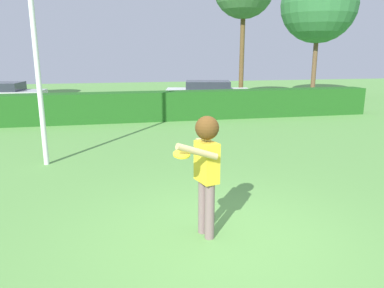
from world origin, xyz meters
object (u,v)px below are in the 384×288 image
(person, at_px, (206,162))
(frisbee, at_px, (182,154))
(lamppost, at_px, (32,12))
(parked_car_white, at_px, (208,92))
(birch_tree, at_px, (319,5))

(person, distance_m, frisbee, 0.53)
(frisbee, height_order, lamppost, lamppost)
(frisbee, relative_size, lamppost, 0.04)
(person, distance_m, parked_car_white, 13.93)
(parked_car_white, xyz_separation_m, birch_tree, (7.12, 2.21, 4.65))
(person, height_order, birch_tree, birch_tree)
(lamppost, relative_size, birch_tree, 0.85)
(person, xyz_separation_m, frisbee, (-0.40, -0.28, 0.21))
(frisbee, relative_size, birch_tree, 0.03)
(frisbee, xyz_separation_m, parked_car_white, (3.89, 13.77, -0.66))
(lamppost, bearing_deg, person, -55.99)
(frisbee, bearing_deg, parked_car_white, 74.23)
(person, xyz_separation_m, parked_car_white, (3.49, 13.48, -0.45))
(person, bearing_deg, parked_car_white, 75.50)
(frisbee, height_order, parked_car_white, frisbee)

